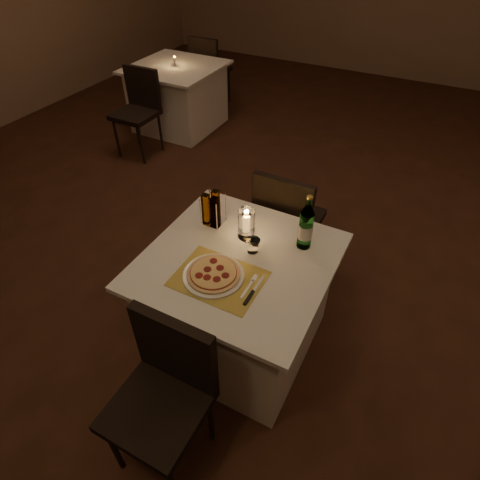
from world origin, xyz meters
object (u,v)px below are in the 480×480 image
at_px(plate, 214,275).
at_px(neighbor_table_left, 178,97).
at_px(main_table, 238,302).
at_px(chair_near, 166,384).
at_px(water_bottle, 306,227).
at_px(hurricane_candle, 246,222).
at_px(pizza, 213,273).
at_px(tumbler, 253,246).
at_px(chair_far, 286,216).

relative_size(plate, neighbor_table_left, 0.32).
relative_size(main_table, chair_near, 1.11).
xyz_separation_m(water_bottle, hurricane_candle, (-0.32, -0.08, -0.03)).
distance_m(chair_near, neighbor_table_left, 3.89).
distance_m(pizza, tumbler, 0.29).
relative_size(pizza, tumbler, 3.41).
xyz_separation_m(pizza, water_bottle, (0.33, 0.44, 0.11)).
bearing_deg(chair_near, tumbler, 87.06).
bearing_deg(plate, water_bottle, 53.76).
bearing_deg(chair_far, chair_near, -90.00).
height_order(plate, water_bottle, water_bottle).
bearing_deg(pizza, main_table, 74.48).
distance_m(chair_near, water_bottle, 1.07).
height_order(chair_near, neighbor_table_left, chair_near).
bearing_deg(tumbler, pizza, -108.61).
relative_size(chair_near, plate, 2.81).
relative_size(pizza, hurricane_candle, 1.50).
bearing_deg(pizza, neighbor_table_left, 127.89).
distance_m(main_table, tumbler, 0.42).
bearing_deg(main_table, pizza, -105.52).
xyz_separation_m(main_table, water_bottle, (0.28, 0.26, 0.50)).
bearing_deg(hurricane_candle, chair_far, 84.96).
relative_size(chair_far, hurricane_candle, 4.81).
xyz_separation_m(main_table, tumbler, (0.04, 0.09, 0.41)).
bearing_deg(water_bottle, tumbler, -143.53).
bearing_deg(chair_near, water_bottle, 74.26).
bearing_deg(water_bottle, hurricane_candle, -166.28).
xyz_separation_m(main_table, chair_far, (0.00, 0.71, 0.18)).
distance_m(chair_far, neighbor_table_left, 2.82).
xyz_separation_m(chair_far, neighbor_table_left, (-2.16, 1.81, -0.18)).
bearing_deg(water_bottle, chair_far, 121.55).
bearing_deg(main_table, chair_near, -90.00).
height_order(chair_near, chair_far, same).
distance_m(tumbler, hurricane_candle, 0.15).
height_order(pizza, water_bottle, water_bottle).
height_order(tumbler, neighbor_table_left, tumbler).
bearing_deg(chair_far, main_table, -90.00).
bearing_deg(plate, main_table, 74.48).
bearing_deg(chair_far, tumbler, -86.20).
relative_size(main_table, hurricane_candle, 5.34).
xyz_separation_m(pizza, neighbor_table_left, (-2.11, 2.71, -0.39)).
bearing_deg(neighbor_table_left, water_bottle, -42.92).
bearing_deg(neighbor_table_left, main_table, -49.52).
height_order(chair_far, hurricane_candle, hurricane_candle).
height_order(chair_near, water_bottle, water_bottle).
xyz_separation_m(chair_near, hurricane_candle, (-0.05, 0.90, 0.30)).
distance_m(plate, neighbor_table_left, 3.45).
relative_size(plate, pizza, 1.14).
distance_m(main_table, hurricane_candle, 0.51).
bearing_deg(neighbor_table_left, plate, -52.11).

